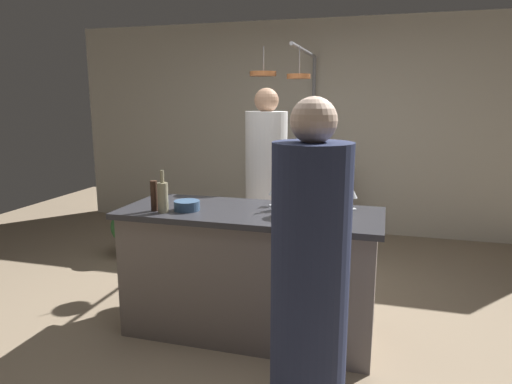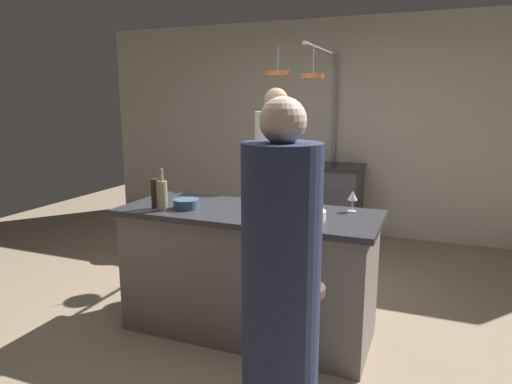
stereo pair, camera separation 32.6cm
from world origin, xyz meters
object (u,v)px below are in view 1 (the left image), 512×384
pepper_mill (154,196)px  mixing_bowl_wooden (284,211)px  wine_glass_near_left_guest (353,195)px  guest_right (309,297)px  chef (266,195)px  wine_bottle_dark (291,191)px  bar_stool_right (316,335)px  stove_range (308,200)px  wine_glass_by_chef (273,191)px  wine_bottle_rose (304,192)px  potted_plant (129,230)px  mixing_bowl_blue (187,206)px  wine_bottle_white (163,197)px  mixing_bowl_ceramic (314,214)px

pepper_mill → mixing_bowl_wooden: pepper_mill is taller
wine_glass_near_left_guest → mixing_bowl_wooden: (-0.41, -0.34, -0.06)m
guest_right → pepper_mill: size_ratio=7.93×
chef → guest_right: 2.09m
guest_right → wine_bottle_dark: size_ratio=5.39×
bar_stool_right → pepper_mill: pepper_mill is taller
stove_range → wine_glass_near_left_guest: size_ratio=6.10×
bar_stool_right → stove_range: bearing=100.4°
wine_bottle_dark → wine_glass_by_chef: wine_bottle_dark is taller
pepper_mill → wine_bottle_rose: size_ratio=0.63×
bar_stool_right → pepper_mill: 1.41m
bar_stool_right → wine_glass_near_left_guest: (0.11, 0.85, 0.63)m
chef → wine_glass_near_left_guest: 1.11m
potted_plant → mixing_bowl_blue: bearing=-45.0°
wine_bottle_rose → mixing_bowl_wooden: wine_bottle_rose is taller
pepper_mill → wine_bottle_dark: wine_bottle_dark is taller
pepper_mill → wine_bottle_white: 0.08m
mixing_bowl_wooden → wine_glass_near_left_guest: bearing=39.5°
bar_stool_right → wine_bottle_white: wine_bottle_white is taller
stove_range → wine_bottle_white: 2.78m
wine_glass_by_chef → wine_bottle_white: bearing=-149.2°
stove_range → chef: chef is taller
bar_stool_right → pepper_mill: size_ratio=3.24×
stove_range → wine_bottle_white: size_ratio=3.08×
mixing_bowl_blue → wine_bottle_white: bearing=-141.5°
pepper_mill → wine_glass_near_left_guest: 1.37m
stove_range → mixing_bowl_wooden: bearing=-84.1°
wine_glass_by_chef → mixing_bowl_blue: (-0.54, -0.30, -0.07)m
wine_glass_by_chef → mixing_bowl_wooden: size_ratio=0.98×
wine_bottle_white → mixing_bowl_blue: 0.18m
wine_bottle_dark → mixing_bowl_blue: size_ratio=1.74×
guest_right → mixing_bowl_wooden: size_ratio=11.18×
guest_right → pepper_mill: bearing=146.0°
chef → wine_glass_near_left_guest: bearing=-41.9°
bar_stool_right → guest_right: bearing=-87.5°
stove_range → pepper_mill: size_ratio=4.24×
wine_bottle_rose → mixing_bowl_blue: wine_bottle_rose is taller
wine_bottle_white → wine_bottle_rose: (0.90, 0.31, 0.02)m
potted_plant → wine_bottle_white: wine_bottle_white is taller
pepper_mill → wine_bottle_white: bearing=-18.1°
pepper_mill → mixing_bowl_blue: (0.21, 0.08, -0.07)m
mixing_bowl_wooden → pepper_mill: bearing=-175.0°
stove_range → wine_bottle_dark: (0.25, -2.29, 0.57)m
chef → wine_bottle_white: (-0.41, -1.17, 0.20)m
guest_right → wine_bottle_white: bearing=145.1°
wine_bottle_rose → mixing_bowl_ceramic: size_ratio=1.55×
wine_glass_by_chef → wine_bottle_dark: bearing=-9.0°
pepper_mill → wine_bottle_rose: bearing=16.0°
wine_bottle_rose → wine_bottle_dark: 0.12m
stove_range → wine_glass_near_left_guest: 2.39m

